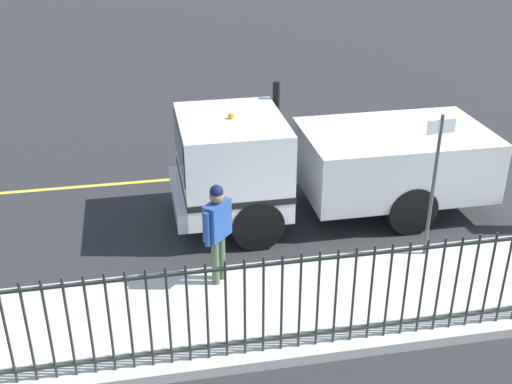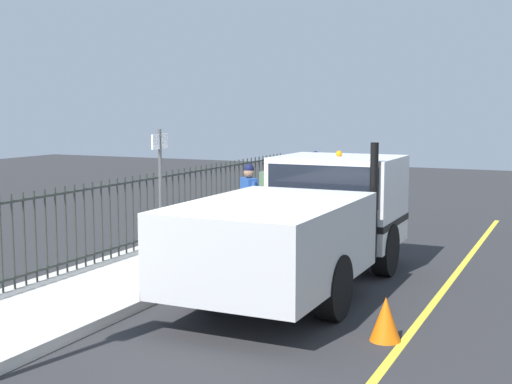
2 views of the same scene
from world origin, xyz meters
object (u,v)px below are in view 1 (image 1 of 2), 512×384
(work_truck, at_px, (310,160))
(worker_standing, at_px, (217,224))
(traffic_cone, at_px, (383,155))
(street_sign, at_px, (435,171))

(work_truck, bearing_deg, worker_standing, 135.98)
(traffic_cone, relative_size, street_sign, 0.23)
(worker_standing, height_order, traffic_cone, worker_standing)
(traffic_cone, height_order, street_sign, street_sign)
(worker_standing, height_order, street_sign, street_sign)
(worker_standing, relative_size, street_sign, 0.67)
(work_truck, distance_m, traffic_cone, 3.13)
(worker_standing, bearing_deg, street_sign, -44.99)
(traffic_cone, distance_m, street_sign, 4.28)
(traffic_cone, bearing_deg, worker_standing, -46.88)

